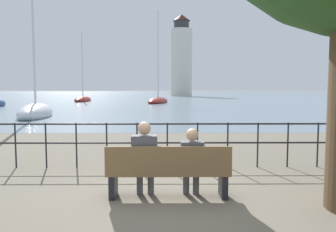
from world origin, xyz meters
TOP-DOWN VIEW (x-y plane):
  - ground_plane at (0.00, 0.00)m, footprint 1000.00×1000.00m
  - harbor_water at (0.00, 158.13)m, footprint 600.00×300.00m
  - park_bench at (0.00, -0.07)m, footprint 2.06×0.45m
  - seated_person_left at (-0.40, 0.01)m, footprint 0.43×0.35m
  - seated_person_right at (0.40, 0.02)m, footprint 0.38×0.35m
  - promenade_railing at (0.00, 2.12)m, footprint 14.13×0.04m
  - sailboat_0 at (-0.95, 38.50)m, footprint 3.57×7.86m
  - sailboat_3 at (-12.38, 43.97)m, footprint 2.00×7.30m
  - sailboat_4 at (-8.57, 16.17)m, footprint 2.89×6.28m
  - harbor_lighthouse at (4.50, 85.14)m, footprint 5.90×5.90m

SIDE VIEW (x-z plane):
  - ground_plane at x=0.00m, z-range 0.00..0.00m
  - harbor_water at x=0.00m, z-range 0.00..0.01m
  - sailboat_3 at x=-12.38m, z-range -5.06..5.64m
  - sailboat_0 at x=-0.95m, z-range -5.97..6.57m
  - sailboat_4 at x=-8.57m, z-range -4.79..5.43m
  - park_bench at x=0.00m, z-range -0.01..0.89m
  - seated_person_right at x=0.40m, z-range 0.06..1.23m
  - promenade_railing at x=0.00m, z-range 0.17..1.22m
  - seated_person_left at x=-0.40m, z-range 0.06..1.35m
  - harbor_lighthouse at x=4.50m, z-range -0.77..21.38m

